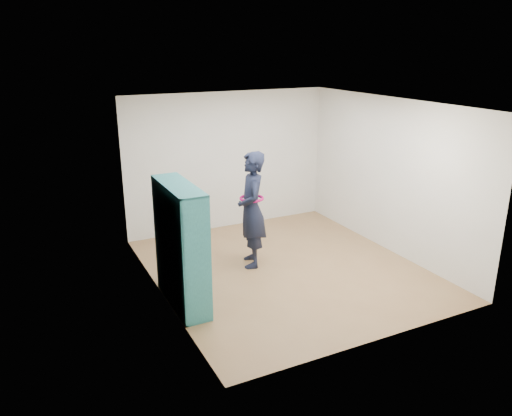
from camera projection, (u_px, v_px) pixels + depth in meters
name	position (u px, v px, depth m)	size (l,w,h in m)	color
floor	(286.00, 269.00, 7.96)	(4.50, 4.50, 0.00)	olive
ceiling	(289.00, 104.00, 7.14)	(4.50, 4.50, 0.00)	white
wall_left	(158.00, 209.00, 6.71)	(0.02, 4.50, 2.60)	silver
wall_right	(390.00, 176.00, 8.39)	(0.02, 4.50, 2.60)	silver
wall_back	(228.00, 161.00, 9.46)	(4.00, 0.02, 2.60)	silver
wall_front	(386.00, 240.00, 5.63)	(4.00, 0.02, 2.60)	silver
bookshelf	(179.00, 247.00, 6.65)	(0.37, 1.27, 1.70)	#28737C
person	(252.00, 210.00, 7.84)	(0.64, 0.78, 1.86)	black
smartphone	(242.00, 201.00, 7.86)	(0.03, 0.08, 0.12)	silver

